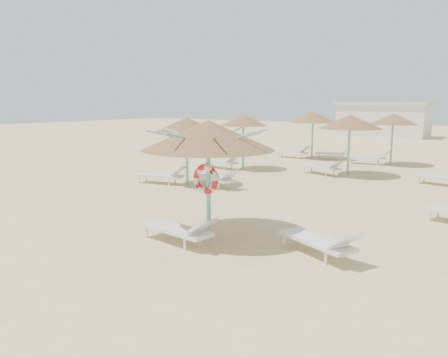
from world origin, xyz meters
The scene contains 6 objects.
ground centered at (0.00, 0.00, 0.00)m, with size 120.00×120.00×0.00m, color #DEC087.
main_palapa centered at (-0.39, -0.17, 2.44)m, with size 3.14×3.14×2.81m.
lounger_main_a centered at (-0.54, -1.03, 0.35)m, with size 2.07×0.83×0.73m.
lounger_main_b centered at (2.43, 0.03, 0.34)m, with size 2.04×1.34×0.72m.
palapa_field centered at (2.04, 10.20, 2.29)m, with size 19.92×14.02×2.71m.
service_hut centered at (-6.00, 35.00, 1.64)m, with size 8.40×4.40×3.25m.
Camera 1 is at (5.83, -8.34, 3.20)m, focal length 35.00 mm.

